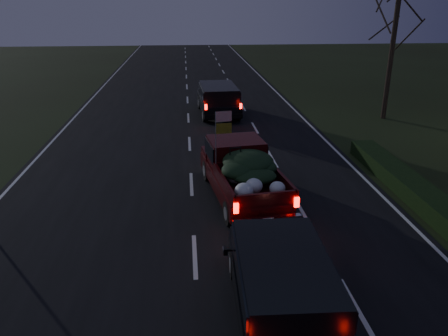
{
  "coord_description": "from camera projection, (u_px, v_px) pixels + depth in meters",
  "views": [
    {
      "loc": [
        -0.1,
        -10.27,
        6.53
      ],
      "look_at": [
        1.09,
        3.25,
        1.3
      ],
      "focal_mm": 35.0,
      "sensor_mm": 36.0,
      "label": 1
    }
  ],
  "objects": [
    {
      "name": "pickup_truck",
      "position": [
        242.0,
        169.0,
        15.16
      ],
      "size": [
        2.72,
        5.55,
        2.79
      ],
      "rotation": [
        0.0,
        0.0,
        0.13
      ],
      "color": "#3B0809",
      "rests_on": "ground"
    },
    {
      "name": "hedge_row",
      "position": [
        416.0,
        191.0,
        15.22
      ],
      "size": [
        1.0,
        10.0,
        0.6
      ],
      "primitive_type": "cube",
      "color": "black",
      "rests_on": "ground"
    },
    {
      "name": "lead_suv",
      "position": [
        218.0,
        97.0,
        26.16
      ],
      "size": [
        2.36,
        5.22,
        1.48
      ],
      "rotation": [
        0.0,
        0.0,
        0.04
      ],
      "color": "black",
      "rests_on": "ground"
    },
    {
      "name": "ground",
      "position": [
        195.0,
        256.0,
        11.9
      ],
      "size": [
        120.0,
        120.0,
        0.0
      ],
      "primitive_type": "plane",
      "color": "black",
      "rests_on": "ground"
    },
    {
      "name": "bare_tree_far",
      "position": [
        395.0,
        25.0,
        23.98
      ],
      "size": [
        3.6,
        3.6,
        7.0
      ],
      "color": "black",
      "rests_on": "ground"
    },
    {
      "name": "road_asphalt",
      "position": [
        195.0,
        256.0,
        11.9
      ],
      "size": [
        14.0,
        120.0,
        0.02
      ],
      "primitive_type": "cube",
      "color": "black",
      "rests_on": "ground"
    },
    {
      "name": "rear_suv",
      "position": [
        282.0,
        281.0,
        9.17
      ],
      "size": [
        2.19,
        4.71,
        1.34
      ],
      "rotation": [
        0.0,
        0.0,
        -0.03
      ],
      "color": "black",
      "rests_on": "ground"
    }
  ]
}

